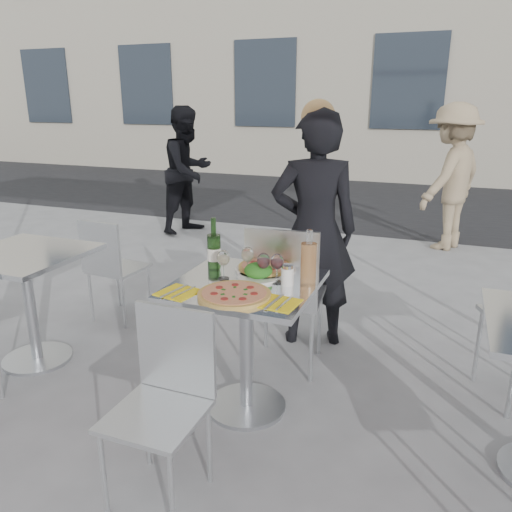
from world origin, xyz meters
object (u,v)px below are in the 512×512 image
(main_table, at_px, (246,320))
(napkin_left, at_px, (178,292))
(wine_bottle, at_px, (214,250))
(pizza_far, at_px, (265,268))
(salad_plate, at_px, (258,272))
(wineglass_white_a, at_px, (223,259))
(wineglass_white_b, at_px, (248,255))
(pizza_near, at_px, (234,294))
(chair_far, at_px, (285,288))
(wineglass_red_a, at_px, (264,262))
(pedestrian_b, at_px, (451,177))
(pedestrian_a, at_px, (188,171))
(chair_near, at_px, (165,389))
(wineglass_red_b, at_px, (277,263))
(carafe, at_px, (309,263))
(side_chair_lfar, at_px, (110,262))
(sugar_shaker, at_px, (287,275))
(napkin_right, at_px, (278,303))
(side_table_left, at_px, (27,284))
(woman_diner, at_px, (314,231))

(main_table, relative_size, napkin_left, 3.58)
(wine_bottle, bearing_deg, pizza_far, 17.77)
(salad_plate, distance_m, wineglass_white_a, 0.20)
(wineglass_white_b, bearing_deg, pizza_near, -79.74)
(chair_far, height_order, wineglass_white_b, chair_far)
(wine_bottle, height_order, wineglass_red_a, wine_bottle)
(pizza_near, distance_m, wineglass_red_a, 0.26)
(pedestrian_b, height_order, salad_plate, pedestrian_b)
(pedestrian_a, relative_size, wine_bottle, 5.40)
(chair_near, bearing_deg, main_table, 81.81)
(pedestrian_a, distance_m, wineglass_red_b, 4.09)
(pedestrian_a, bearing_deg, napkin_left, -136.84)
(wineglass_red_b, relative_size, napkin_left, 0.75)
(carafe, bearing_deg, main_table, -165.00)
(chair_near, distance_m, carafe, 0.93)
(chair_near, relative_size, salad_plate, 3.74)
(wineglass_white_b, height_order, napkin_left, wineglass_white_b)
(side_chair_lfar, distance_m, wineglass_white_a, 1.50)
(chair_far, height_order, pizza_near, chair_far)
(wineglass_red_b, bearing_deg, wineglass_red_a, -170.20)
(side_chair_lfar, bearing_deg, salad_plate, 160.35)
(wineglass_red_a, bearing_deg, wine_bottle, 165.05)
(sugar_shaker, distance_m, wineglass_red_b, 0.08)
(chair_far, distance_m, napkin_right, 0.71)
(pizza_far, distance_m, napkin_right, 0.47)
(chair_near, height_order, wine_bottle, wine_bottle)
(wine_bottle, bearing_deg, carafe, -4.74)
(sugar_shaker, bearing_deg, napkin_left, -147.84)
(main_table, relative_size, chair_near, 0.91)
(side_table_left, bearing_deg, napkin_right, -6.63)
(woman_diner, height_order, pizza_near, woman_diner)
(woman_diner, height_order, salad_plate, woman_diner)
(pizza_near, bearing_deg, woman_diner, 85.33)
(wineglass_white_b, xyz_separation_m, napkin_left, (-0.22, -0.37, -0.11))
(side_table_left, xyz_separation_m, salad_plate, (1.54, 0.08, 0.25))
(wineglass_white_b, relative_size, napkin_left, 0.75)
(wineglass_red_b, height_order, napkin_left, wineglass_red_b)
(wineglass_white_a, relative_size, wineglass_red_a, 1.00)
(carafe, height_order, wineglass_white_a, carafe)
(chair_far, bearing_deg, wineglass_white_a, 59.73)
(napkin_right, bearing_deg, wine_bottle, 151.51)
(chair_far, bearing_deg, carafe, 116.49)
(chair_near, distance_m, pizza_far, 0.93)
(chair_near, distance_m, napkin_right, 0.63)
(woman_diner, distance_m, wineglass_white_a, 0.97)
(side_chair_lfar, height_order, wineglass_red_a, wineglass_red_a)
(pizza_near, height_order, wineglass_white_a, wineglass_white_a)
(chair_near, distance_m, sugar_shaker, 0.83)
(wine_bottle, bearing_deg, napkin_left, -92.39)
(sugar_shaker, bearing_deg, chair_far, 109.12)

